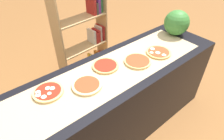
{
  "coord_description": "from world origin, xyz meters",
  "views": [
    {
      "loc": [
        -0.86,
        -1.04,
        1.96
      ],
      "look_at": [
        0.0,
        0.0,
        0.9
      ],
      "focal_mm": 30.73,
      "sensor_mm": 36.0,
      "label": 1
    }
  ],
  "objects_px": {
    "pizza_plain_2": "(105,66)",
    "pizza_plain_3": "(137,61)",
    "pizza_mozzarella_0": "(48,92)",
    "bookshelf": "(88,35)",
    "pizza_mozzarella_4": "(158,52)",
    "pizza_plain_1": "(87,85)",
    "watermelon": "(177,23)"
  },
  "relations": [
    {
      "from": "pizza_mozzarella_4",
      "to": "pizza_mozzarella_0",
      "type": "bearing_deg",
      "value": 170.66
    },
    {
      "from": "pizza_plain_3",
      "to": "pizza_mozzarella_0",
      "type": "bearing_deg",
      "value": 169.4
    },
    {
      "from": "pizza_plain_1",
      "to": "pizza_plain_3",
      "type": "height_order",
      "value": "same"
    },
    {
      "from": "pizza_plain_1",
      "to": "watermelon",
      "type": "distance_m",
      "value": 1.32
    },
    {
      "from": "pizza_plain_2",
      "to": "pizza_plain_3",
      "type": "xyz_separation_m",
      "value": [
        0.28,
        -0.14,
        0.0
      ]
    },
    {
      "from": "pizza_mozzarella_0",
      "to": "pizza_plain_3",
      "type": "height_order",
      "value": "pizza_mozzarella_0"
    },
    {
      "from": "pizza_plain_3",
      "to": "pizza_plain_1",
      "type": "bearing_deg",
      "value": 177.18
    },
    {
      "from": "pizza_mozzarella_0",
      "to": "pizza_mozzarella_4",
      "type": "xyz_separation_m",
      "value": [
        1.11,
        -0.18,
        -0.0
      ]
    },
    {
      "from": "pizza_mozzarella_0",
      "to": "bookshelf",
      "type": "height_order",
      "value": "bookshelf"
    },
    {
      "from": "pizza_plain_2",
      "to": "pizza_mozzarella_4",
      "type": "height_order",
      "value": "pizza_mozzarella_4"
    },
    {
      "from": "pizza_mozzarella_4",
      "to": "bookshelf",
      "type": "distance_m",
      "value": 1.25
    },
    {
      "from": "pizza_plain_2",
      "to": "bookshelf",
      "type": "height_order",
      "value": "bookshelf"
    },
    {
      "from": "bookshelf",
      "to": "watermelon",
      "type": "bearing_deg",
      "value": -62.66
    },
    {
      "from": "pizza_mozzarella_0",
      "to": "watermelon",
      "type": "bearing_deg",
      "value": -1.05
    },
    {
      "from": "pizza_plain_3",
      "to": "bookshelf",
      "type": "xyz_separation_m",
      "value": [
        0.2,
        1.19,
        -0.27
      ]
    },
    {
      "from": "pizza_plain_3",
      "to": "watermelon",
      "type": "bearing_deg",
      "value": 9.56
    },
    {
      "from": "bookshelf",
      "to": "pizza_mozzarella_4",
      "type": "bearing_deg",
      "value": -86.55
    },
    {
      "from": "pizza_mozzarella_4",
      "to": "watermelon",
      "type": "distance_m",
      "value": 0.52
    },
    {
      "from": "pizza_plain_3",
      "to": "watermelon",
      "type": "height_order",
      "value": "watermelon"
    },
    {
      "from": "pizza_mozzarella_4",
      "to": "watermelon",
      "type": "height_order",
      "value": "watermelon"
    },
    {
      "from": "watermelon",
      "to": "pizza_plain_1",
      "type": "bearing_deg",
      "value": -175.65
    },
    {
      "from": "pizza_plain_3",
      "to": "pizza_mozzarella_4",
      "type": "bearing_deg",
      "value": -5.49
    },
    {
      "from": "pizza_plain_2",
      "to": "pizza_plain_3",
      "type": "bearing_deg",
      "value": -26.58
    },
    {
      "from": "pizza_plain_3",
      "to": "watermelon",
      "type": "distance_m",
      "value": 0.78
    },
    {
      "from": "pizza_plain_2",
      "to": "pizza_plain_3",
      "type": "height_order",
      "value": "pizza_plain_3"
    },
    {
      "from": "pizza_plain_1",
      "to": "watermelon",
      "type": "height_order",
      "value": "watermelon"
    },
    {
      "from": "pizza_mozzarella_0",
      "to": "watermelon",
      "type": "distance_m",
      "value": 1.6
    },
    {
      "from": "pizza_plain_1",
      "to": "pizza_mozzarella_4",
      "type": "height_order",
      "value": "pizza_mozzarella_4"
    },
    {
      "from": "pizza_plain_1",
      "to": "pizza_mozzarella_4",
      "type": "relative_size",
      "value": 1.0
    },
    {
      "from": "pizza_mozzarella_0",
      "to": "pizza_plain_3",
      "type": "distance_m",
      "value": 0.85
    },
    {
      "from": "watermelon",
      "to": "bookshelf",
      "type": "bearing_deg",
      "value": 117.34
    },
    {
      "from": "watermelon",
      "to": "pizza_plain_3",
      "type": "bearing_deg",
      "value": -170.44
    }
  ]
}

